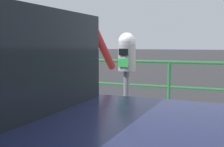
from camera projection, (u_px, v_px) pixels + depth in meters
name	position (u px, v px, depth m)	size (l,w,h in m)	color
sidewalk_curb	(149.00, 144.00, 4.32)	(36.00, 3.25, 0.12)	#ADA8A0
parking_meter	(127.00, 69.00, 3.15)	(0.19, 0.20, 1.54)	slate
pedestrian_at_meter	(77.00, 75.00, 3.54)	(0.68, 0.56, 1.80)	#1E233F
background_railing	(169.00, 77.00, 5.63)	(24.06, 0.06, 1.11)	#1E602D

